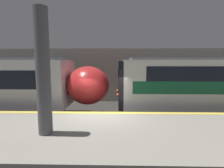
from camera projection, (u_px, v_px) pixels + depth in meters
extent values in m
plane|color=#33302D|center=(101.00, 135.00, 7.83)|extent=(120.00, 120.00, 0.00)
cube|color=gray|center=(95.00, 144.00, 5.77)|extent=(40.00, 4.02, 1.06)
cube|color=#EAD14C|center=(100.00, 113.00, 7.55)|extent=(40.00, 0.30, 0.01)
cube|color=#B2AD9E|center=(108.00, 75.00, 14.53)|extent=(50.00, 0.15, 4.37)
cylinder|color=#56565B|center=(43.00, 73.00, 5.14)|extent=(0.42, 0.42, 3.74)
ellipsoid|color=red|center=(88.00, 85.00, 10.10)|extent=(2.42, 2.70, 2.20)
sphere|color=#F2EFCC|center=(104.00, 92.00, 10.13)|extent=(0.20, 0.20, 0.20)
cube|color=black|center=(120.00, 87.00, 10.07)|extent=(0.25, 2.88, 2.09)
cube|color=black|center=(121.00, 69.00, 9.94)|extent=(0.25, 2.58, 0.84)
sphere|color=#EA4C42|center=(118.00, 95.00, 9.46)|extent=(0.18, 0.18, 0.18)
sphere|color=#EA4C42|center=(118.00, 91.00, 10.77)|extent=(0.18, 0.18, 0.18)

